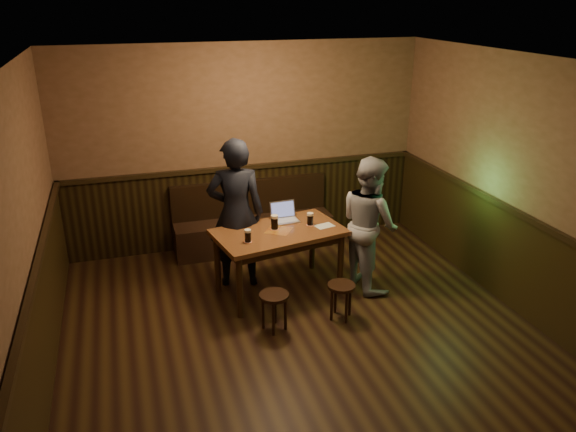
# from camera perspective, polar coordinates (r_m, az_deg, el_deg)

# --- Properties ---
(room) EXTENTS (5.04, 6.04, 2.84)m
(room) POSITION_cam_1_polar(r_m,az_deg,el_deg) (5.31, 2.40, -2.40)
(room) COLOR black
(room) RESTS_ON ground
(bench) EXTENTS (2.20, 0.50, 0.95)m
(bench) POSITION_cam_1_polar(r_m,az_deg,el_deg) (7.90, -3.58, -1.11)
(bench) COLOR black
(bench) RESTS_ON ground
(pub_table) EXTENTS (1.61, 1.10, 0.80)m
(pub_table) POSITION_cam_1_polar(r_m,az_deg,el_deg) (6.59, -0.94, -2.30)
(pub_table) COLOR brown
(pub_table) RESTS_ON ground
(stool_left) EXTENTS (0.41, 0.41, 0.43)m
(stool_left) POSITION_cam_1_polar(r_m,az_deg,el_deg) (5.99, -1.42, -8.65)
(stool_left) COLOR black
(stool_left) RESTS_ON ground
(stool_right) EXTENTS (0.35, 0.35, 0.42)m
(stool_right) POSITION_cam_1_polar(r_m,az_deg,el_deg) (6.22, 5.44, -7.62)
(stool_right) COLOR black
(stool_right) RESTS_ON ground
(pint_left) EXTENTS (0.10, 0.10, 0.15)m
(pint_left) POSITION_cam_1_polar(r_m,az_deg,el_deg) (6.23, -4.10, -2.01)
(pint_left) COLOR #B93916
(pint_left) RESTS_ON pub_table
(pint_mid) EXTENTS (0.11, 0.11, 0.18)m
(pint_mid) POSITION_cam_1_polar(r_m,az_deg,el_deg) (6.55, -1.38, -0.63)
(pint_mid) COLOR #B93916
(pint_mid) RESTS_ON pub_table
(pint_right) EXTENTS (0.10, 0.10, 0.16)m
(pint_right) POSITION_cam_1_polar(r_m,az_deg,el_deg) (6.68, 2.26, -0.30)
(pint_right) COLOR #B93916
(pint_right) RESTS_ON pub_table
(laptop) EXTENTS (0.32, 0.26, 0.22)m
(laptop) POSITION_cam_1_polar(r_m,az_deg,el_deg) (6.82, -0.38, 0.03)
(laptop) COLOR silver
(laptop) RESTS_ON pub_table
(menu) EXTENTS (0.25, 0.20, 0.00)m
(menu) POSITION_cam_1_polar(r_m,az_deg,el_deg) (6.69, 3.73, -1.00)
(menu) COLOR silver
(menu) RESTS_ON pub_table
(person_suit) EXTENTS (0.75, 0.56, 1.85)m
(person_suit) POSITION_cam_1_polar(r_m,az_deg,el_deg) (6.71, -5.31, 0.25)
(person_suit) COLOR black
(person_suit) RESTS_ON ground
(person_grey) EXTENTS (0.72, 0.87, 1.63)m
(person_grey) POSITION_cam_1_polar(r_m,az_deg,el_deg) (6.75, 8.25, -0.74)
(person_grey) COLOR gray
(person_grey) RESTS_ON ground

